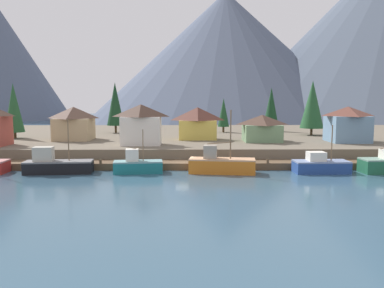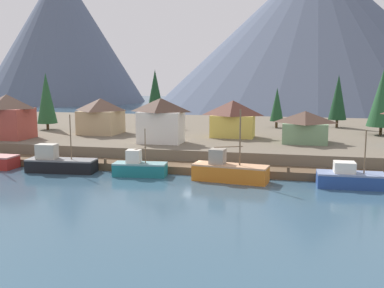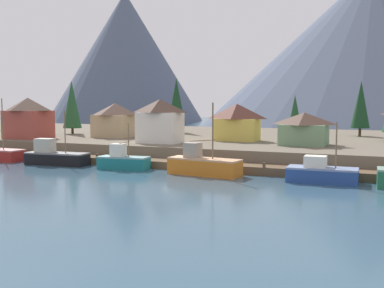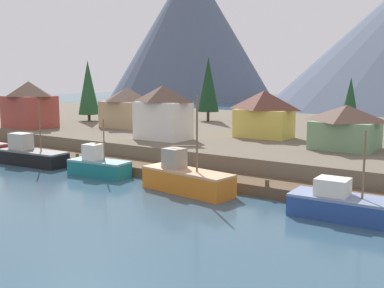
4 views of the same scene
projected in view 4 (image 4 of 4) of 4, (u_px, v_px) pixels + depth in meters
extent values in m
cube|color=#335166|center=(250.00, 157.00, 62.54)|extent=(400.00, 400.00, 1.00)
cube|color=brown|center=(169.00, 172.00, 47.78)|extent=(80.00, 4.00, 1.00)
cylinder|color=brown|center=(34.00, 154.00, 57.58)|extent=(0.36, 0.36, 1.60)
cylinder|color=brown|center=(77.00, 160.00, 53.06)|extent=(0.36, 0.36, 1.60)
cylinder|color=brown|center=(129.00, 168.00, 48.54)|extent=(0.36, 0.36, 1.60)
cylinder|color=brown|center=(191.00, 177.00, 44.02)|extent=(0.36, 0.36, 1.60)
cylinder|color=brown|center=(267.00, 189.00, 39.49)|extent=(0.36, 0.36, 1.60)
cylinder|color=brown|center=(363.00, 203.00, 34.97)|extent=(0.36, 0.36, 1.60)
cube|color=#665B4C|center=(286.00, 135.00, 72.04)|extent=(400.00, 56.00, 2.50)
cone|color=#4C566B|center=(191.00, 30.00, 218.14)|extent=(78.27, 78.27, 64.53)
cube|color=black|center=(33.00, 159.00, 54.31)|extent=(9.30, 3.57, 1.54)
cube|color=slate|center=(33.00, 151.00, 54.18)|extent=(9.30, 3.57, 0.20)
cube|color=#B2AD9E|center=(21.00, 141.00, 55.01)|extent=(2.72, 1.91, 1.94)
cylinder|color=brown|center=(40.00, 126.00, 53.05)|extent=(0.15, 0.15, 5.87)
cube|color=#196B70|center=(99.00, 169.00, 48.31)|extent=(6.91, 3.23, 1.48)
cube|color=#679496|center=(99.00, 161.00, 48.19)|extent=(6.91, 3.23, 0.20)
cube|color=silver|center=(93.00, 152.00, 48.43)|extent=(1.90, 1.81, 1.66)
cylinder|color=brown|center=(104.00, 140.00, 47.52)|extent=(0.13, 0.13, 4.38)
cylinder|color=brown|center=(99.00, 143.00, 47.90)|extent=(1.71, 0.27, 0.46)
cube|color=#CC6B1E|center=(187.00, 182.00, 41.44)|extent=(9.27, 3.88, 1.84)
cube|color=tan|center=(187.00, 171.00, 41.30)|extent=(9.27, 3.88, 0.20)
cube|color=gray|center=(174.00, 158.00, 42.23)|extent=(2.00, 1.85, 1.82)
cylinder|color=brown|center=(197.00, 134.00, 40.04)|extent=(0.18, 0.18, 6.70)
cylinder|color=brown|center=(185.00, 146.00, 41.16)|extent=(3.55, 0.57, 0.44)
cube|color=navy|center=(342.00, 208.00, 33.86)|extent=(7.58, 3.39, 1.47)
cube|color=#6C7DA2|center=(342.00, 197.00, 33.74)|extent=(7.58, 3.39, 0.20)
cube|color=silver|center=(333.00, 186.00, 34.03)|extent=(2.41, 2.10, 1.24)
cylinder|color=brown|center=(364.00, 165.00, 32.62)|extent=(0.16, 0.16, 4.95)
cube|color=#6B8E66|center=(345.00, 135.00, 50.37)|extent=(6.55, 5.90, 3.06)
pyramid|color=#422D23|center=(346.00, 113.00, 50.02)|extent=(6.88, 6.20, 1.76)
cube|color=#9E4238|center=(30.00, 112.00, 71.54)|extent=(7.10, 5.63, 4.90)
pyramid|color=#422D23|center=(29.00, 89.00, 71.03)|extent=(7.45, 5.91, 2.26)
cube|color=tan|center=(128.00, 114.00, 72.33)|extent=(6.58, 6.41, 4.08)
pyramid|color=#422D23|center=(127.00, 94.00, 71.88)|extent=(6.91, 6.73, 2.13)
cube|color=gold|center=(264.00, 124.00, 59.75)|extent=(7.01, 4.22, 3.64)
pyramid|color=brown|center=(264.00, 100.00, 59.30)|extent=(7.36, 4.43, 2.47)
cube|color=silver|center=(163.00, 121.00, 57.96)|extent=(6.53, 4.22, 4.74)
pyramid|color=#422D23|center=(163.00, 94.00, 57.47)|extent=(6.86, 4.43, 2.06)
cylinder|color=#4C3823|center=(89.00, 118.00, 82.33)|extent=(0.50, 0.50, 1.22)
cone|color=#1E4C28|center=(88.00, 87.00, 81.55)|extent=(3.72, 3.72, 9.51)
cylinder|color=#4C3823|center=(208.00, 116.00, 82.25)|extent=(0.50, 0.50, 1.70)
cone|color=#14381E|center=(208.00, 84.00, 81.43)|extent=(3.83, 3.83, 9.67)
cylinder|color=#4C3823|center=(349.00, 125.00, 69.41)|extent=(0.50, 0.50, 1.31)
cone|color=#194223|center=(350.00, 99.00, 68.85)|extent=(2.65, 2.65, 6.51)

